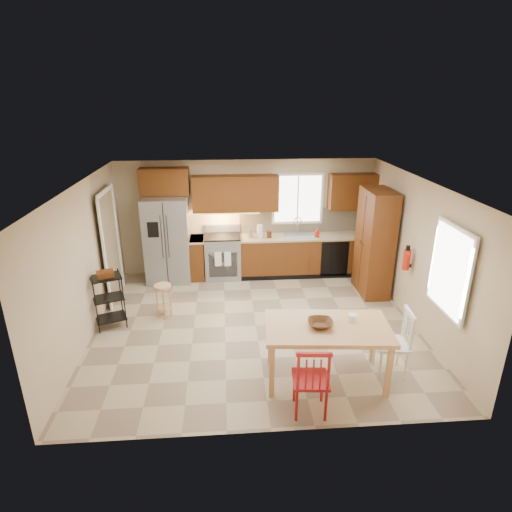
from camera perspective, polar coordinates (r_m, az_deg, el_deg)
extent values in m
plane|color=tan|center=(7.56, -0.03, -9.27)|extent=(5.50, 5.50, 0.00)
cube|color=silver|center=(6.65, -0.03, 9.65)|extent=(5.50, 5.00, 0.02)
cube|color=#CCB793|center=(9.38, -1.20, 5.17)|extent=(5.50, 0.02, 2.50)
cube|color=#CCB793|center=(4.78, 2.30, -11.41)|extent=(5.50, 0.02, 2.50)
cube|color=#CCB793|center=(7.35, -21.95, -0.99)|extent=(0.02, 5.00, 2.50)
cube|color=#CCB793|center=(7.71, 20.81, 0.19)|extent=(0.02, 5.00, 2.50)
cube|color=gray|center=(9.18, -11.70, 2.16)|extent=(0.92, 0.75, 1.82)
cube|color=gray|center=(9.31, -4.43, -0.13)|extent=(0.76, 0.63, 0.92)
cube|color=#582810|center=(9.35, -7.80, -0.25)|extent=(0.30, 0.60, 0.90)
cube|color=#582810|center=(9.50, 6.73, 0.16)|extent=(2.92, 0.60, 0.90)
cube|color=black|center=(9.36, 10.43, -0.38)|extent=(0.60, 0.02, 0.78)
cube|color=beige|center=(9.54, 6.60, 4.84)|extent=(2.92, 0.03, 0.55)
cube|color=#5D340F|center=(9.07, -12.11, 9.69)|extent=(1.00, 0.35, 0.55)
cube|color=#5D340F|center=(9.05, -2.76, 8.33)|extent=(1.80, 0.35, 0.75)
cube|color=#5D340F|center=(9.46, 12.73, 8.39)|extent=(1.00, 0.35, 0.75)
cube|color=white|center=(9.38, 5.57, 7.60)|extent=(1.12, 0.04, 1.12)
cube|color=gray|center=(9.33, 5.69, 2.48)|extent=(0.62, 0.46, 0.16)
cube|color=#FFBF66|center=(9.12, -4.60, 5.82)|extent=(1.60, 0.30, 0.01)
imported|color=red|center=(9.27, 8.14, 3.12)|extent=(0.09, 0.09, 0.19)
cylinder|color=white|center=(9.12, 0.51, 3.33)|extent=(0.12, 0.12, 0.28)
cylinder|color=gray|center=(9.12, -0.75, 3.00)|extent=(0.11, 0.11, 0.18)
cylinder|color=#4B2B14|center=(9.13, 1.77, 2.88)|extent=(0.10, 0.10, 0.14)
cube|color=#582810|center=(8.69, 15.53, 1.71)|extent=(0.50, 0.95, 2.10)
cylinder|color=red|center=(7.84, 19.43, -0.47)|extent=(0.12, 0.12, 0.36)
cube|color=white|center=(6.66, 24.46, -1.74)|extent=(0.04, 1.02, 1.32)
cube|color=#8C7A59|center=(8.56, -18.85, 1.03)|extent=(0.04, 0.95, 2.10)
imported|color=#4B2B14|center=(5.94, 8.55, -9.30)|extent=(0.37, 0.37, 0.08)
cylinder|color=white|center=(6.13, 12.74, -8.25)|extent=(0.15, 0.15, 0.16)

